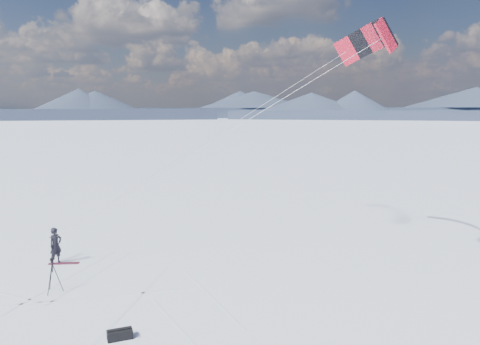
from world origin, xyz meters
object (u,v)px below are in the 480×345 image
(snowboard, at_px, (64,263))
(tripod, at_px, (53,270))
(snowkiter, at_px, (57,263))
(gear_bag_a, at_px, (120,334))

(snowboard, height_order, tripod, tripod)
(snowkiter, relative_size, tripod, 1.23)
(snowkiter, xyz_separation_m, tripod, (2.02, -2.95, 0.87))
(snowkiter, relative_size, gear_bag_a, 2.03)
(tripod, bearing_deg, snowkiter, 94.16)
(snowboard, bearing_deg, gear_bag_a, -64.40)
(snowboard, relative_size, tripod, 0.99)
(snowkiter, height_order, gear_bag_a, snowkiter)
(snowboard, bearing_deg, tripod, -81.82)
(gear_bag_a, bearing_deg, snowkiter, 101.76)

